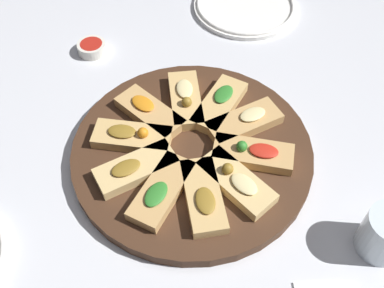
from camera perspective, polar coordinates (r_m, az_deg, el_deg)
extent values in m
plane|color=silver|center=(0.82, 0.00, -1.45)|extent=(3.00, 3.00, 0.00)
cylinder|color=#422819|center=(0.81, 0.00, -0.95)|extent=(0.43, 0.43, 0.02)
cube|color=#DBB775|center=(0.75, 5.60, -4.81)|extent=(0.14, 0.14, 0.02)
ellipsoid|color=beige|center=(0.74, 6.65, -5.06)|extent=(0.06, 0.06, 0.01)
sphere|color=olive|center=(0.75, 4.55, -3.16)|extent=(0.02, 0.02, 0.02)
cube|color=tan|center=(0.79, 7.74, -1.24)|extent=(0.07, 0.15, 0.02)
ellipsoid|color=red|center=(0.78, 9.11, -0.84)|extent=(0.04, 0.05, 0.01)
sphere|color=#2D7A28|center=(0.78, 6.34, -0.29)|extent=(0.02, 0.02, 0.02)
cube|color=tan|center=(0.83, 6.62, 2.74)|extent=(0.12, 0.15, 0.02)
ellipsoid|color=beige|center=(0.83, 7.72, 3.77)|extent=(0.05, 0.06, 0.01)
cube|color=tan|center=(0.86, 3.48, 5.01)|extent=(0.15, 0.11, 0.02)
ellipsoid|color=#2D7A28|center=(0.86, 4.05, 6.36)|extent=(0.06, 0.05, 0.01)
cube|color=tan|center=(0.87, -0.82, 5.62)|extent=(0.15, 0.08, 0.02)
ellipsoid|color=beige|center=(0.87, -0.95, 7.06)|extent=(0.06, 0.04, 0.01)
sphere|color=olive|center=(0.84, -0.68, 5.35)|extent=(0.02, 0.02, 0.02)
cube|color=tan|center=(0.85, -5.37, 3.96)|extent=(0.13, 0.14, 0.02)
ellipsoid|color=orange|center=(0.85, -6.25, 5.17)|extent=(0.06, 0.06, 0.01)
cube|color=tan|center=(0.81, -7.59, 0.87)|extent=(0.07, 0.14, 0.02)
ellipsoid|color=olive|center=(0.81, -8.89, 1.61)|extent=(0.03, 0.05, 0.01)
sphere|color=orange|center=(0.80, -6.26, 1.42)|extent=(0.02, 0.02, 0.02)
cube|color=#DBB775|center=(0.77, -7.09, -3.08)|extent=(0.12, 0.15, 0.02)
ellipsoid|color=olive|center=(0.76, -8.38, -3.01)|extent=(0.05, 0.06, 0.01)
cube|color=tan|center=(0.74, -3.84, -5.89)|extent=(0.15, 0.11, 0.02)
ellipsoid|color=#2D7A28|center=(0.72, -4.58, -6.35)|extent=(0.06, 0.05, 0.01)
cube|color=tan|center=(0.73, 1.44, -6.58)|extent=(0.15, 0.09, 0.02)
ellipsoid|color=olive|center=(0.71, 1.72, -7.18)|extent=(0.06, 0.04, 0.01)
cylinder|color=white|center=(1.15, 6.77, 16.92)|extent=(0.25, 0.25, 0.01)
torus|color=white|center=(1.15, 6.80, 17.21)|extent=(0.24, 0.24, 0.01)
cylinder|color=silver|center=(1.04, -12.59, 11.83)|extent=(0.06, 0.06, 0.02)
cylinder|color=#B22319|center=(1.03, -12.69, 12.24)|extent=(0.05, 0.05, 0.00)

